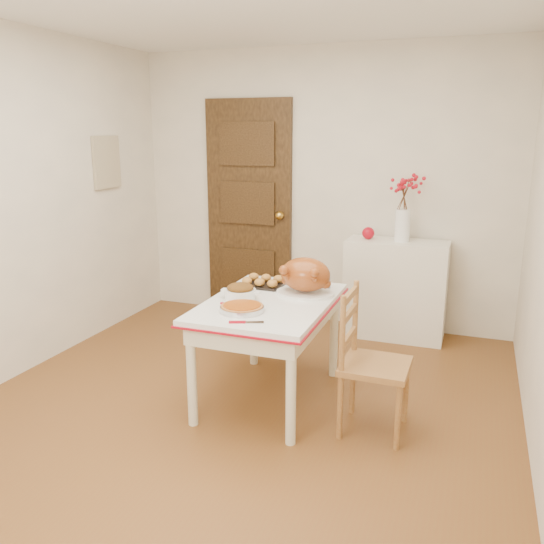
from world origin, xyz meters
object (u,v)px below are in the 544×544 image
at_px(turkey_platter, 305,276).
at_px(pumpkin_pie, 242,307).
at_px(sideboard, 395,289).
at_px(kitchen_table, 269,350).
at_px(chair_oak, 376,362).

bearing_deg(turkey_platter, pumpkin_pie, -109.56).
relative_size(sideboard, kitchen_table, 0.74).
relative_size(sideboard, turkey_platter, 2.16).
bearing_deg(kitchen_table, turkey_platter, 49.79).
height_order(sideboard, chair_oak, chair_oak).
height_order(sideboard, pumpkin_pie, sideboard).
xyz_separation_m(sideboard, chair_oak, (0.13, -1.67, 0.01)).
relative_size(sideboard, chair_oak, 0.97).
height_order(chair_oak, turkey_platter, turkey_platter).
relative_size(kitchen_table, chair_oak, 1.31).
height_order(chair_oak, pumpkin_pie, chair_oak).
height_order(sideboard, kitchen_table, sideboard).
xyz_separation_m(chair_oak, turkey_platter, (-0.56, 0.39, 0.38)).
bearing_deg(chair_oak, sideboard, 4.74).
height_order(sideboard, turkey_platter, turkey_platter).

